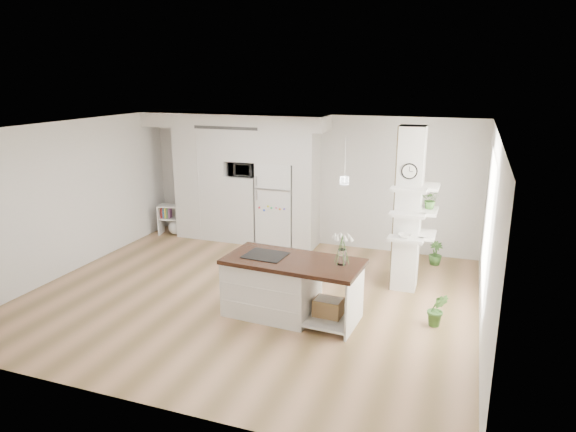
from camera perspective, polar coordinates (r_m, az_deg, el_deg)
name	(u,v)px	position (r m, az deg, el deg)	size (l,w,h in m)	color
floor	(250,296)	(8.44, -4.26, -8.84)	(7.00, 6.00, 0.01)	tan
room	(247,184)	(7.86, -4.53, 3.60)	(7.04, 6.04, 2.72)	white
cabinet_wall	(237,171)	(10.91, -5.70, 4.99)	(4.00, 0.71, 2.70)	white
refrigerator	(278,203)	(10.70, -1.10, 1.40)	(0.78, 0.69, 1.75)	white
column	(413,211)	(8.45, 13.70, 0.52)	(0.69, 0.90, 2.70)	silver
window	(488,222)	(7.58, 21.35, -0.64)	(2.40, 2.40, 0.00)	white
pendant_light	(360,172)	(7.44, 8.00, 4.90)	(0.12, 0.12, 0.10)	white
kitchen_island	(279,285)	(7.64, -0.98, -7.64)	(2.04, 1.07, 1.46)	white
bookshelf	(173,221)	(11.76, -12.63, -0.60)	(0.62, 0.43, 0.67)	white
floor_plant_a	(437,310)	(7.66, 16.25, -9.95)	(0.28, 0.23, 0.51)	#396829
floor_plant_b	(435,253)	(10.06, 16.07, -4.00)	(0.25, 0.25, 0.45)	#396829
microwave	(243,169)	(10.78, -4.98, 5.24)	(0.54, 0.37, 0.30)	#2D2D2D
shelf_plant	(431,200)	(8.55, 15.58, 1.76)	(0.27, 0.23, 0.30)	#396829
decor_bowl	(405,236)	(8.33, 12.84, -2.14)	(0.22, 0.22, 0.05)	white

